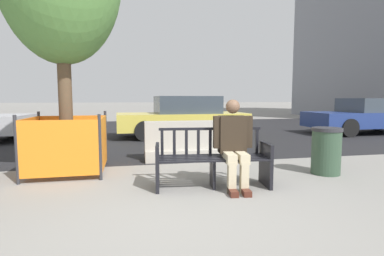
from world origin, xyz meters
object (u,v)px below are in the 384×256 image
at_px(car_taxi_near, 183,117).
at_px(car_sedan_far, 366,116).
at_px(jersey_barrier_centre, 191,144).
at_px(trash_bin, 326,151).
at_px(seated_person, 234,142).
at_px(street_bench, 212,161).
at_px(construction_fence, 67,143).

distance_m(car_taxi_near, car_sedan_far, 6.99).
height_order(jersey_barrier_centre, trash_bin, jersey_barrier_centre).
height_order(car_taxi_near, trash_bin, car_taxi_near).
distance_m(seated_person, car_sedan_far, 9.20).
bearing_deg(jersey_barrier_centre, trash_bin, -40.33).
relative_size(street_bench, car_sedan_far, 0.40).
bearing_deg(car_taxi_near, car_sedan_far, -4.73).
distance_m(seated_person, construction_fence, 2.98).
bearing_deg(construction_fence, seated_person, -29.05).
xyz_separation_m(car_sedan_far, trash_bin, (-5.44, -5.14, -0.24)).
height_order(car_taxi_near, car_sedan_far, car_taxi_near).
relative_size(seated_person, car_sedan_far, 0.30).
relative_size(street_bench, car_taxi_near, 0.38).
xyz_separation_m(seated_person, jersey_barrier_centre, (-0.20, 2.19, -0.35)).
bearing_deg(jersey_barrier_centre, car_sedan_far, 24.23).
bearing_deg(car_sedan_far, car_taxi_near, 175.27).
bearing_deg(jersey_barrier_centre, seated_person, -84.85).
relative_size(construction_fence, car_taxi_near, 0.28).
bearing_deg(construction_fence, trash_bin, -12.74).
xyz_separation_m(seated_person, car_taxi_near, (0.35, 6.15, 0.01)).
xyz_separation_m(street_bench, car_sedan_far, (7.61, 5.49, 0.26)).
distance_m(street_bench, trash_bin, 2.20).
distance_m(car_sedan_far, trash_bin, 7.49).
relative_size(jersey_barrier_centre, construction_fence, 1.57).
relative_size(construction_fence, trash_bin, 1.57).
relative_size(jersey_barrier_centre, car_taxi_near, 0.44).
relative_size(seated_person, car_taxi_near, 0.29).
xyz_separation_m(jersey_barrier_centre, construction_fence, (-2.40, -0.75, 0.20)).
distance_m(construction_fence, car_taxi_near, 5.56).
bearing_deg(seated_person, car_sedan_far, 37.32).
distance_m(construction_fence, car_sedan_far, 10.74).
bearing_deg(seated_person, street_bench, 163.27).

